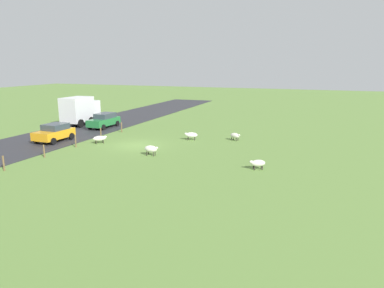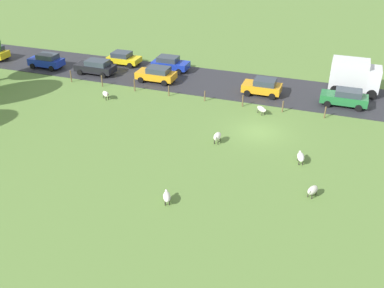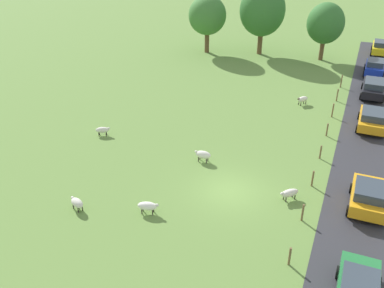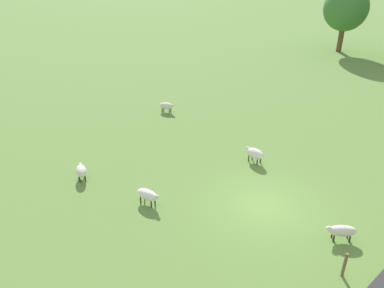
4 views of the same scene
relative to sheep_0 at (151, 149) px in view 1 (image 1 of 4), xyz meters
name	(u,v)px [view 1 (image 1 of 4)]	position (x,y,z in m)	size (l,w,h in m)	color
ground_plane	(137,145)	(2.91, -2.78, -0.55)	(160.00, 160.00, 0.00)	olive
road_strip	(53,137)	(12.55, -2.78, -0.52)	(8.00, 80.00, 0.06)	#2D2D33
sheep_0	(151,149)	(0.00, 0.00, 0.00)	(1.20, 0.58, 0.83)	silver
sheep_1	(191,135)	(-0.89, -6.74, -0.05)	(1.32, 0.78, 0.75)	white
sheep_3	(235,136)	(-4.94, -8.03, -0.07)	(1.17, 0.87, 0.74)	silver
sheep_4	(100,138)	(6.55, -2.26, -0.07)	(1.18, 1.18, 0.72)	silver
sheep_5	(258,163)	(-8.80, 0.75, -0.09)	(1.16, 0.89, 0.70)	silver
fence_post_0	(122,127)	(7.63, -7.80, 0.00)	(0.12, 0.12, 1.10)	brown
fence_post_1	(101,133)	(7.63, -4.01, 0.00)	(0.12, 0.12, 1.11)	brown
fence_post_2	(76,141)	(7.63, -0.22, 0.02)	(0.12, 0.12, 1.14)	brown
fence_post_3	(44,151)	(7.63, 3.57, -0.03)	(0.12, 0.12, 1.04)	brown
fence_post_4	(4,163)	(7.63, 7.36, -0.01)	(0.12, 0.12, 1.08)	brown
truck_0	(80,110)	(14.63, -9.86, 1.30)	(2.69, 4.76, 3.36)	white
car_0	(104,120)	(10.90, -9.30, 0.36)	(2.00, 4.31, 1.65)	#237238
car_3	(54,132)	(11.03, -1.40, 0.36)	(2.20, 3.81, 1.64)	orange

